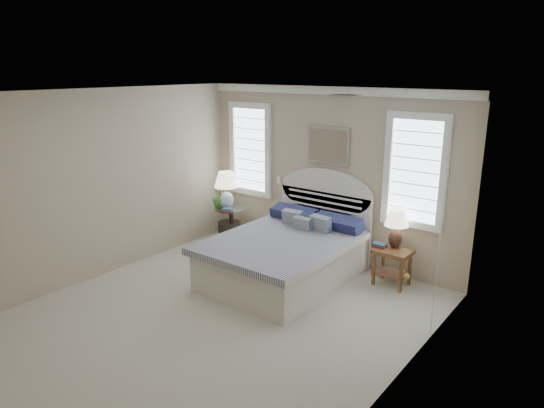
{
  "coord_description": "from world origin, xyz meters",
  "views": [
    {
      "loc": [
        3.82,
        -3.86,
        2.97
      ],
      "look_at": [
        0.06,
        1.0,
        1.23
      ],
      "focal_mm": 32.0,
      "sensor_mm": 36.0,
      "label": 1
    }
  ],
  "objects": [
    {
      "name": "wall_right",
      "position": [
        2.25,
        0.0,
        1.35
      ],
      "size": [
        0.02,
        5.0,
        2.7
      ],
      "primitive_type": "cube",
      "color": "#C3B092",
      "rests_on": "floor"
    },
    {
      "name": "window_right",
      "position": [
        1.4,
        2.48,
        1.6
      ],
      "size": [
        0.9,
        0.06,
        1.6
      ],
      "primitive_type": "cube",
      "color": "#C9E4FF",
      "rests_on": "wall_back"
    },
    {
      "name": "potted_plant",
      "position": [
        -1.81,
        1.94,
        0.85
      ],
      "size": [
        0.25,
        0.25,
        0.44
      ],
      "primitive_type": "imported",
      "rotation": [
        0.0,
        0.0,
        0.01
      ],
      "color": "#2B6628",
      "rests_on": "side_table_left"
    },
    {
      "name": "bed",
      "position": [
        0.0,
        1.46,
        0.39
      ],
      "size": [
        1.72,
        2.28,
        1.47
      ],
      "color": "silver",
      "rests_on": "floor"
    },
    {
      "name": "books_left",
      "position": [
        -1.57,
        1.87,
        0.65
      ],
      "size": [
        0.22,
        0.19,
        0.05
      ],
      "rotation": [
        0.0,
        0.0,
        0.42
      ],
      "color": "maroon",
      "rests_on": "side_table_left"
    },
    {
      "name": "wall_back",
      "position": [
        0.0,
        2.5,
        1.35
      ],
      "size": [
        4.5,
        0.02,
        2.7
      ],
      "primitive_type": "cube",
      "color": "#C3B092",
      "rests_on": "floor"
    },
    {
      "name": "floor_pot",
      "position": [
        -1.69,
        2.05,
        0.18
      ],
      "size": [
        0.45,
        0.45,
        0.36
      ],
      "primitive_type": "cylinder",
      "rotation": [
        0.0,
        0.0,
        0.13
      ],
      "color": "black",
      "rests_on": "floor"
    },
    {
      "name": "crown_molding",
      "position": [
        0.0,
        2.46,
        2.64
      ],
      "size": [
        4.5,
        0.08,
        0.12
      ],
      "primitive_type": "cube",
      "color": "white",
      "rests_on": "wall_back"
    },
    {
      "name": "side_table_left",
      "position": [
        -1.65,
        2.05,
        0.39
      ],
      "size": [
        0.56,
        0.56,
        0.63
      ],
      "color": "black",
      "rests_on": "floor"
    },
    {
      "name": "switch_plate",
      "position": [
        -0.95,
        2.48,
        1.15
      ],
      "size": [
        0.08,
        0.01,
        0.12
      ],
      "primitive_type": "cube",
      "color": "white",
      "rests_on": "wall_back"
    },
    {
      "name": "wall_left",
      "position": [
        -2.25,
        0.0,
        1.35
      ],
      "size": [
        0.02,
        5.0,
        2.7
      ],
      "primitive_type": "cube",
      "color": "#C3B092",
      "rests_on": "floor"
    },
    {
      "name": "hvac_vent",
      "position": [
        1.2,
        0.8,
        2.68
      ],
      "size": [
        0.3,
        0.2,
        0.02
      ],
      "primitive_type": "cube",
      "color": "#B2B2B2",
      "rests_on": "ceiling"
    },
    {
      "name": "closet_door",
      "position": [
        2.23,
        1.2,
        1.2
      ],
      "size": [
        0.02,
        1.8,
        2.4
      ],
      "primitive_type": "cube",
      "color": "white",
      "rests_on": "floor"
    },
    {
      "name": "painting",
      "position": [
        0.0,
        2.46,
        1.82
      ],
      "size": [
        0.74,
        0.04,
        0.58
      ],
      "primitive_type": "cube",
      "color": "silver",
      "rests_on": "wall_back"
    },
    {
      "name": "window_left",
      "position": [
        -1.55,
        2.48,
        1.6
      ],
      "size": [
        0.9,
        0.06,
        1.6
      ],
      "primitive_type": "cube",
      "color": "#C9E4FF",
      "rests_on": "wall_back"
    },
    {
      "name": "lamp_left",
      "position": [
        -1.7,
        1.99,
        1.03
      ],
      "size": [
        0.5,
        0.5,
        0.65
      ],
      "rotation": [
        0.0,
        0.0,
        -0.29
      ],
      "color": "white",
      "rests_on": "side_table_left"
    },
    {
      "name": "ceiling",
      "position": [
        0.0,
        0.0,
        2.7
      ],
      "size": [
        4.5,
        5.0,
        0.01
      ],
      "primitive_type": "cube",
      "color": "silver",
      "rests_on": "wall_back"
    },
    {
      "name": "floor",
      "position": [
        0.0,
        0.0,
        0.0
      ],
      "size": [
        4.5,
        5.0,
        0.01
      ],
      "primitive_type": "cube",
      "color": "beige",
      "rests_on": "ground"
    },
    {
      "name": "nightstand_right",
      "position": [
        1.3,
        2.15,
        0.39
      ],
      "size": [
        0.5,
        0.4,
        0.53
      ],
      "color": "brown",
      "rests_on": "floor"
    },
    {
      "name": "lamp_right",
      "position": [
        1.28,
        2.26,
        0.87
      ],
      "size": [
        0.36,
        0.36,
        0.55
      ],
      "rotation": [
        0.0,
        0.0,
        0.06
      ],
      "color": "black",
      "rests_on": "nightstand_right"
    },
    {
      "name": "books_right",
      "position": [
        1.1,
        2.13,
        0.56
      ],
      "size": [
        0.2,
        0.15,
        0.05
      ],
      "rotation": [
        0.0,
        0.0,
        0.04
      ],
      "color": "maroon",
      "rests_on": "nightstand_right"
    }
  ]
}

